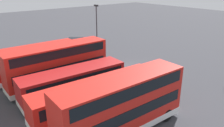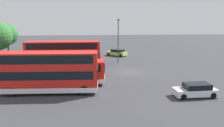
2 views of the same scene
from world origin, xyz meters
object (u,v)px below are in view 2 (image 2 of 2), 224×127
Objects in this scene: bus_double_decker_fourth at (63,55)px; car_hatchback_silver at (195,90)px; bus_single_deck_sixth at (69,53)px; lamp_post_tall at (118,38)px; bus_single_deck_second at (57,71)px; bus_double_decker_near_end at (49,71)px; car_small_green at (117,53)px; bus_single_deck_third at (59,65)px; bus_single_deck_fifth at (65,56)px.

bus_double_decker_fourth is 2.53× the size of car_hatchback_silver.
bus_single_deck_sixth reaches higher than car_hatchback_silver.
bus_single_deck_second is at bearing 144.58° from lamp_post_tall.
bus_double_decker_near_end is 0.89× the size of bus_single_deck_second.
bus_double_decker_fourth is 1.46× the size of lamp_post_tall.
bus_single_deck_third is at bearing 149.31° from car_small_green.
bus_single_deck_third is at bearing -0.50° from bus_double_decker_near_end.
car_hatchback_silver is at bearing -137.15° from bus_single_deck_fifth.
car_hatchback_silver is (-2.44, -15.52, -1.75)m from bus_double_decker_near_end.
bus_single_deck_third is (3.76, 0.20, -0.00)m from bus_single_deck_second.
bus_double_decker_near_end is 0.96× the size of bus_single_deck_fifth.
bus_single_deck_sixth is at bearing 121.86° from car_small_green.
car_hatchback_silver is (-13.28, -15.30, -1.75)m from bus_double_decker_fourth.
bus_single_deck_third and bus_single_deck_sixth have the same top height.
lamp_post_tall is (-1.64, -8.96, 2.96)m from bus_single_deck_sixth.
bus_double_decker_near_end reaches higher than bus_single_deck_fifth.
bus_double_decker_near_end is 0.94× the size of bus_double_decker_fourth.
bus_single_deck_third is 2.42× the size of car_small_green.
bus_single_deck_second is 22.40m from car_small_green.
bus_double_decker_fourth is 3.52m from bus_single_deck_fifth.
bus_double_decker_fourth is at bearing 179.17° from bus_single_deck_sixth.
bus_single_deck_fifth is at bearing 175.28° from bus_single_deck_sixth.
bus_double_decker_near_end is at bearing 179.89° from bus_single_deck_fifth.
bus_double_decker_near_end is at bearing 179.50° from bus_single_deck_third.
lamp_post_tall is (-7.56, 0.56, 3.88)m from car_small_green.
bus_single_deck_third is (7.22, -0.06, -0.83)m from bus_double_decker_near_end.
bus_double_decker_fourth is (10.84, -0.22, 0.00)m from bus_double_decker_near_end.
car_small_green is (20.24, -9.57, -0.92)m from bus_single_deck_second.
car_small_green is at bearing -36.83° from bus_double_decker_fourth.
bus_double_decker_fourth is at bearing 143.17° from car_small_green.
bus_single_deck_sixth is (6.93, -0.10, -0.83)m from bus_double_decker_fourth.
bus_single_deck_third reaches higher than car_small_green.
bus_single_deck_fifth is (14.26, -0.03, -0.83)m from bus_double_decker_near_end.
bus_single_deck_third is at bearing 3.10° from bus_single_deck_second.
bus_double_decker_near_end is 2.39× the size of car_hatchback_silver.
bus_double_decker_fourth is 1.02× the size of bus_single_deck_fifth.
lamp_post_tall reaches higher than bus_single_deck_second.
bus_single_deck_second is 15.83m from lamp_post_tall.
car_small_green is 0.57× the size of lamp_post_tall.
car_small_green is (9.43, -9.81, -0.92)m from bus_single_deck_fifth.
bus_double_decker_near_end is 10.85m from bus_double_decker_fourth.
bus_double_decker_near_end is at bearing 175.59° from bus_single_deck_second.
car_hatchback_silver is at bearing -143.05° from bus_single_deck_sixth.
car_hatchback_silver is at bearing -167.73° from car_small_green.
lamp_post_tall is at bearing -100.38° from bus_single_deck_sixth.
car_hatchback_silver and car_small_green have the same top height.
bus_single_deck_fifth is 13.64m from car_small_green.
lamp_post_tall reaches higher than car_small_green.
bus_double_decker_fourth reaches higher than bus_single_deck_third.
bus_single_deck_sixth is at bearing -4.72° from bus_single_deck_fifth.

